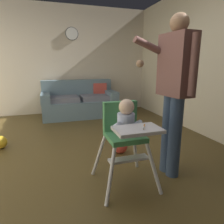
{
  "coord_description": "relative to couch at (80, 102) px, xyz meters",
  "views": [
    {
      "loc": [
        -0.39,
        -2.34,
        1.23
      ],
      "look_at": [
        0.22,
        -0.43,
        0.75
      ],
      "focal_mm": 31.84,
      "sensor_mm": 36.0,
      "label": 1
    }
  ],
  "objects": [
    {
      "name": "adult_standing",
      "position": [
        0.58,
        -3.0,
        0.65
      ],
      "size": [
        0.54,
        0.5,
        1.73
      ],
      "rotation": [
        0.0,
        0.0,
        -3.06
      ],
      "color": "#324564",
      "rests_on": "ground"
    },
    {
      "name": "wall_clock",
      "position": [
        -0.06,
        0.48,
        1.65
      ],
      "size": [
        0.32,
        0.04,
        0.32
      ],
      "color": "white"
    },
    {
      "name": "wall_right",
      "position": [
        1.92,
        -2.16,
        1.0
      ],
      "size": [
        0.06,
        6.51,
        2.66
      ],
      "primitive_type": "cube",
      "color": "beige",
      "rests_on": "ground"
    },
    {
      "name": "wall_far",
      "position": [
        -0.29,
        0.52,
        1.0
      ],
      "size": [
        5.17,
        0.06,
        2.66
      ],
      "primitive_type": "cube",
      "color": "beige",
      "rests_on": "ground"
    },
    {
      "name": "couch",
      "position": [
        0.0,
        0.0,
        0.0
      ],
      "size": [
        1.75,
        0.86,
        0.86
      ],
      "rotation": [
        0.0,
        0.0,
        -1.57
      ],
      "color": "slate",
      "rests_on": "ground"
    },
    {
      "name": "toy_ball_second",
      "position": [
        -1.44,
        -1.64,
        -0.24
      ],
      "size": [
        0.19,
        0.19,
        0.19
      ],
      "primitive_type": "sphere",
      "color": "gold",
      "rests_on": "ground"
    },
    {
      "name": "toy_ball",
      "position": [
        0.23,
        -2.33,
        -0.23
      ],
      "size": [
        0.21,
        0.21,
        0.21
      ],
      "primitive_type": "sphere",
      "color": "#D13D33",
      "rests_on": "ground"
    },
    {
      "name": "ground",
      "position": [
        -0.29,
        -2.46,
        -0.38
      ],
      "size": [
        5.97,
        7.51,
        0.1
      ],
      "primitive_type": "cube",
      "color": "brown"
    },
    {
      "name": "high_chair",
      "position": [
        0.01,
        -3.05,
        0.29
      ],
      "size": [
        0.61,
        0.73,
        0.92
      ],
      "rotation": [
        0.0,
        0.0,
        -1.57
      ],
      "color": "silver",
      "rests_on": "ground"
    }
  ]
}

